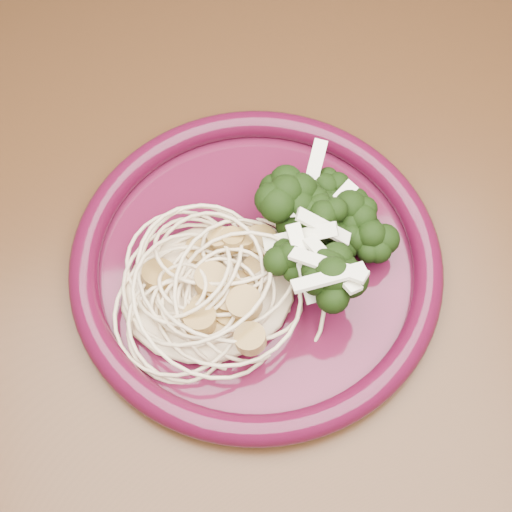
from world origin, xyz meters
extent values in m
plane|color=brown|center=(0.00, 0.00, 0.00)|extent=(3.50, 3.50, 0.00)
cube|color=#472814|center=(0.00, 0.00, 0.73)|extent=(1.20, 0.80, 0.04)
cylinder|color=#460D23|center=(0.01, -0.03, 0.75)|extent=(0.38, 0.38, 0.01)
torus|color=#460C22|center=(0.01, -0.03, 0.76)|extent=(0.39, 0.39, 0.02)
ellipsoid|color=beige|center=(-0.03, -0.05, 0.77)|extent=(0.17, 0.16, 0.03)
ellipsoid|color=black|center=(0.06, -0.01, 0.78)|extent=(0.15, 0.18, 0.05)
camera|label=1|loc=(-0.05, -0.29, 1.27)|focal=50.00mm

